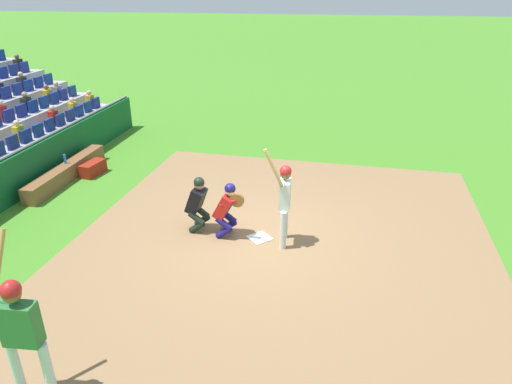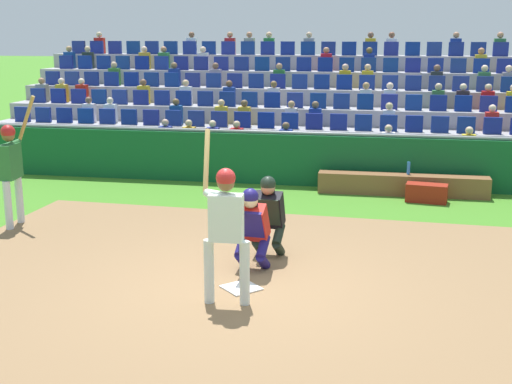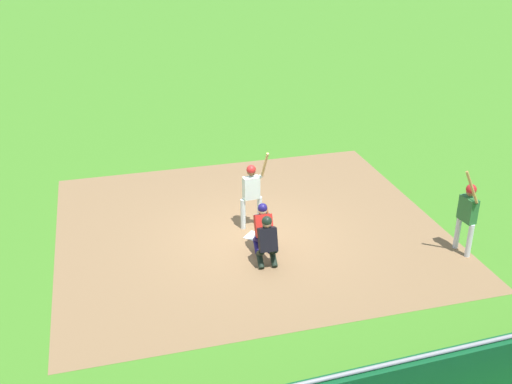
{
  "view_description": "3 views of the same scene",
  "coord_description": "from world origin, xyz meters",
  "px_view_note": "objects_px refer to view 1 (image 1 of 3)",
  "views": [
    {
      "loc": [
        8.49,
        1.51,
        5.06
      ],
      "look_at": [
        0.42,
        -0.0,
        1.3
      ],
      "focal_mm": 32.03,
      "sensor_mm": 36.0,
      "label": 1
    },
    {
      "loc": [
        -1.81,
        8.45,
        3.41
      ],
      "look_at": [
        -0.01,
        -1.04,
        1.11
      ],
      "focal_mm": 47.63,
      "sensor_mm": 36.0,
      "label": 2
    },
    {
      "loc": [
        -4.03,
        -12.98,
        7.71
      ],
      "look_at": [
        -0.0,
        -0.12,
        1.33
      ],
      "focal_mm": 42.62,
      "sensor_mm": 36.0,
      "label": 3
    }
  ],
  "objects_px": {
    "batter_at_plate": "(284,196)",
    "water_bottle_on_bench": "(65,159)",
    "dugout_bench": "(67,172)",
    "home_plate_marker": "(260,238)",
    "on_deck_batter": "(20,326)",
    "home_plate_umpire": "(198,201)",
    "equipment_duffel_bag": "(93,168)",
    "catcher_crouching": "(227,207)"
  },
  "relations": [
    {
      "from": "home_plate_umpire",
      "to": "dugout_bench",
      "type": "relative_size",
      "value": 0.36
    },
    {
      "from": "home_plate_umpire",
      "to": "home_plate_marker",
      "type": "bearing_deg",
      "value": 84.54
    },
    {
      "from": "batter_at_plate",
      "to": "catcher_crouching",
      "type": "xyz_separation_m",
      "value": [
        -0.08,
        -1.24,
        -0.39
      ]
    },
    {
      "from": "dugout_bench",
      "to": "equipment_duffel_bag",
      "type": "height_order",
      "value": "dugout_bench"
    },
    {
      "from": "batter_at_plate",
      "to": "home_plate_umpire",
      "type": "xyz_separation_m",
      "value": [
        -0.22,
        -1.93,
        -0.39
      ]
    },
    {
      "from": "home_plate_marker",
      "to": "catcher_crouching",
      "type": "bearing_deg",
      "value": -89.73
    },
    {
      "from": "dugout_bench",
      "to": "water_bottle_on_bench",
      "type": "relative_size",
      "value": 13.29
    },
    {
      "from": "batter_at_plate",
      "to": "equipment_duffel_bag",
      "type": "bearing_deg",
      "value": -115.33
    },
    {
      "from": "home_plate_umpire",
      "to": "equipment_duffel_bag",
      "type": "distance_m",
      "value": 4.78
    },
    {
      "from": "catcher_crouching",
      "to": "water_bottle_on_bench",
      "type": "height_order",
      "value": "catcher_crouching"
    },
    {
      "from": "batter_at_plate",
      "to": "water_bottle_on_bench",
      "type": "relative_size",
      "value": 8.21
    },
    {
      "from": "catcher_crouching",
      "to": "water_bottle_on_bench",
      "type": "xyz_separation_m",
      "value": [
        -2.36,
        -5.29,
        -0.13
      ]
    },
    {
      "from": "catcher_crouching",
      "to": "water_bottle_on_bench",
      "type": "distance_m",
      "value": 5.79
    },
    {
      "from": "home_plate_umpire",
      "to": "water_bottle_on_bench",
      "type": "distance_m",
      "value": 5.1
    },
    {
      "from": "equipment_duffel_bag",
      "to": "home_plate_marker",
      "type": "bearing_deg",
      "value": 71.67
    },
    {
      "from": "dugout_bench",
      "to": "equipment_duffel_bag",
      "type": "xyz_separation_m",
      "value": [
        -0.47,
        0.54,
        -0.03
      ]
    },
    {
      "from": "catcher_crouching",
      "to": "on_deck_batter",
      "type": "distance_m",
      "value": 4.87
    },
    {
      "from": "home_plate_marker",
      "to": "dugout_bench",
      "type": "relative_size",
      "value": 0.12
    },
    {
      "from": "catcher_crouching",
      "to": "home_plate_umpire",
      "type": "xyz_separation_m",
      "value": [
        -0.14,
        -0.7,
        -0.0
      ]
    },
    {
      "from": "on_deck_batter",
      "to": "equipment_duffel_bag",
      "type": "bearing_deg",
      "value": -156.69
    },
    {
      "from": "dugout_bench",
      "to": "equipment_duffel_bag",
      "type": "distance_m",
      "value": 0.72
    },
    {
      "from": "home_plate_marker",
      "to": "dugout_bench",
      "type": "height_order",
      "value": "dugout_bench"
    },
    {
      "from": "batter_at_plate",
      "to": "dugout_bench",
      "type": "bearing_deg",
      "value": -109.83
    },
    {
      "from": "dugout_bench",
      "to": "on_deck_batter",
      "type": "xyz_separation_m",
      "value": [
        6.85,
        3.7,
        0.92
      ]
    },
    {
      "from": "home_plate_umpire",
      "to": "water_bottle_on_bench",
      "type": "relative_size",
      "value": 4.84
    },
    {
      "from": "dugout_bench",
      "to": "equipment_duffel_bag",
      "type": "relative_size",
      "value": 4.36
    },
    {
      "from": "batter_at_plate",
      "to": "water_bottle_on_bench",
      "type": "xyz_separation_m",
      "value": [
        -2.44,
        -6.52,
        -0.53
      ]
    },
    {
      "from": "home_plate_umpire",
      "to": "on_deck_batter",
      "type": "xyz_separation_m",
      "value": [
        4.74,
        -0.83,
        0.44
      ]
    },
    {
      "from": "dugout_bench",
      "to": "catcher_crouching",
      "type": "bearing_deg",
      "value": 66.72
    },
    {
      "from": "catcher_crouching",
      "to": "batter_at_plate",
      "type": "bearing_deg",
      "value": 86.22
    },
    {
      "from": "home_plate_marker",
      "to": "on_deck_batter",
      "type": "relative_size",
      "value": 0.19
    },
    {
      "from": "dugout_bench",
      "to": "on_deck_batter",
      "type": "relative_size",
      "value": 1.54
    },
    {
      "from": "water_bottle_on_bench",
      "to": "on_deck_batter",
      "type": "xyz_separation_m",
      "value": [
        6.96,
        3.76,
        0.57
      ]
    },
    {
      "from": "catcher_crouching",
      "to": "dugout_bench",
      "type": "relative_size",
      "value": 0.36
    },
    {
      "from": "home_plate_marker",
      "to": "equipment_duffel_bag",
      "type": "xyz_separation_m",
      "value": [
        -2.72,
        -5.4,
        0.17
      ]
    },
    {
      "from": "home_plate_marker",
      "to": "water_bottle_on_bench",
      "type": "distance_m",
      "value": 6.47
    },
    {
      "from": "catcher_crouching",
      "to": "dugout_bench",
      "type": "distance_m",
      "value": 5.71
    },
    {
      "from": "home_plate_umpire",
      "to": "water_bottle_on_bench",
      "type": "bearing_deg",
      "value": -115.82
    },
    {
      "from": "home_plate_umpire",
      "to": "water_bottle_on_bench",
      "type": "height_order",
      "value": "home_plate_umpire"
    },
    {
      "from": "home_plate_marker",
      "to": "equipment_duffel_bag",
      "type": "relative_size",
      "value": 0.54
    },
    {
      "from": "home_plate_umpire",
      "to": "water_bottle_on_bench",
      "type": "xyz_separation_m",
      "value": [
        -2.22,
        -4.59,
        -0.13
      ]
    },
    {
      "from": "catcher_crouching",
      "to": "equipment_duffel_bag",
      "type": "height_order",
      "value": "catcher_crouching"
    }
  ]
}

